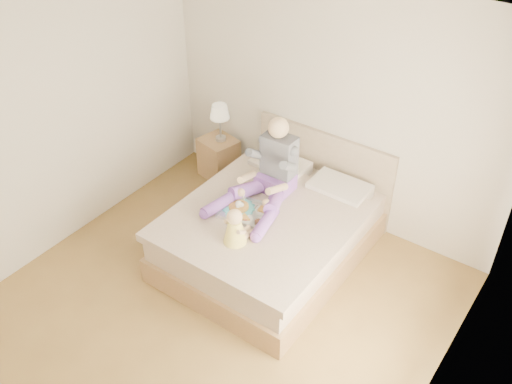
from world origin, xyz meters
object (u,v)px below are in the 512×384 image
Objects in this scene: nightstand at (219,158)px; bed at (274,229)px; tray at (248,210)px; adult at (269,175)px; baby at (236,229)px.

bed is at bearing -17.74° from nightstand.
tray is (-0.16, -0.23, 0.33)m from bed.
tray is (0.00, -0.36, -0.22)m from adult.
nightstand is 0.51× the size of adult.
baby is at bearing -79.16° from adult.
baby reaches higher than nightstand.
adult reaches higher than baby.
baby is (0.16, -0.78, -0.10)m from adult.
bed is at bearing 44.40° from tray.
tray is at bearing -90.42° from adult.
adult reaches higher than nightstand.
tray is 1.55× the size of baby.
nightstand is 1.41× the size of baby.
baby is (0.16, -0.41, 0.12)m from tray.
adult is (1.21, -0.66, 0.60)m from nightstand.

